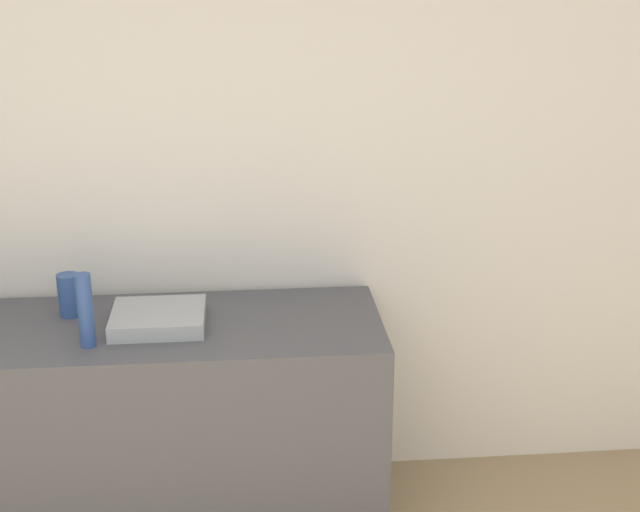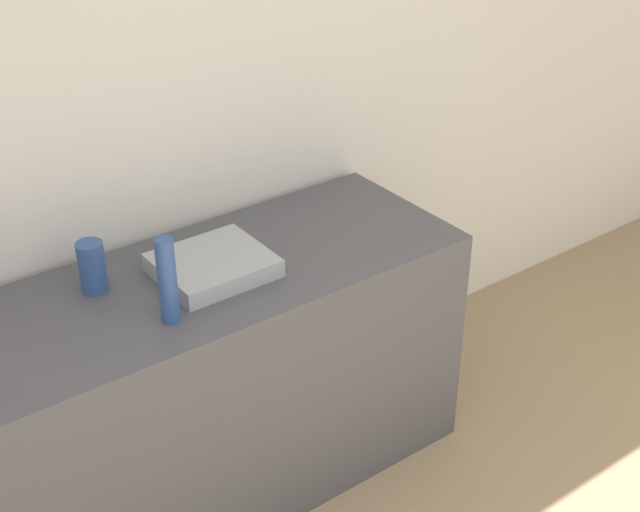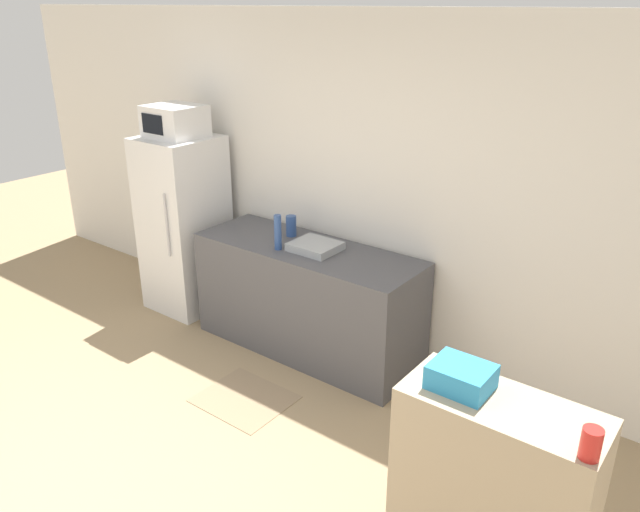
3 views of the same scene
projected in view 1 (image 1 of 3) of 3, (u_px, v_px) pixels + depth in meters
wall_back at (172, 190)px, 3.58m from camera, size 8.00×0.06×2.60m
counter at (144, 428)px, 3.49m from camera, size 1.85×0.65×0.88m
sink_basin at (158, 318)px, 3.34m from camera, size 0.35×0.31×0.06m
bottle_tall at (85, 310)px, 3.13m from camera, size 0.06×0.06×0.27m
bottle_short at (69, 295)px, 3.41m from camera, size 0.08×0.08×0.17m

